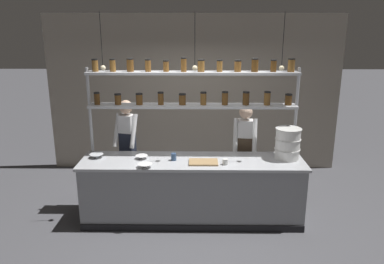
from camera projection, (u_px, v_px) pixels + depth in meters
ground_plane at (192, 218)px, 5.54m from camera, size 40.00×40.00×0.00m
back_wall at (194, 94)px, 7.20m from camera, size 5.56×0.12×2.98m
prep_counter at (192, 190)px, 5.41m from camera, size 3.16×0.76×0.92m
spice_shelf_unit at (194, 91)px, 5.35m from camera, size 3.04×0.28×2.32m
chef_left at (128, 144)px, 5.91m from camera, size 0.41×0.34×1.65m
chef_center at (244, 149)px, 5.82m from camera, size 0.38×0.30×1.59m
container_stack at (288, 143)px, 5.29m from camera, size 0.36×0.36×0.45m
cutting_board at (203, 162)px, 5.17m from camera, size 0.40×0.26×0.02m
prep_bowl_near_left at (96, 156)px, 5.37m from camera, size 0.20×0.20×0.05m
prep_bowl_center_front at (145, 166)px, 5.00m from camera, size 0.20×0.20×0.06m
prep_bowl_center_back at (142, 157)px, 5.33m from camera, size 0.18×0.18×0.05m
serving_cup_front at (225, 162)px, 5.10m from camera, size 0.08×0.08×0.08m
serving_cup_by_board at (174, 157)px, 5.26m from camera, size 0.07×0.07×0.10m
pendant_light_row at (193, 65)px, 4.92m from camera, size 2.43×0.07×0.75m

